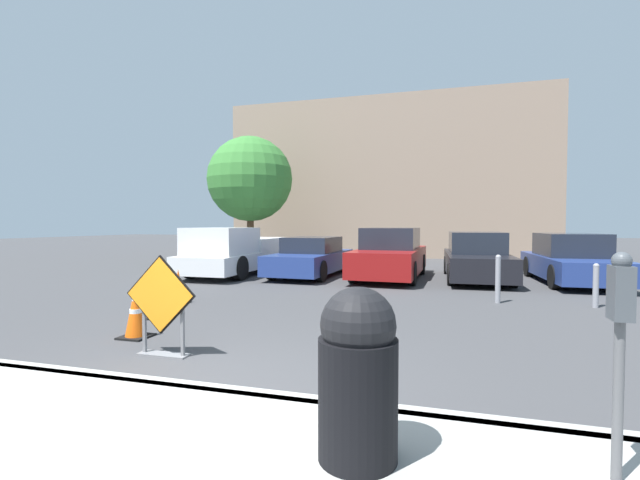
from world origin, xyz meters
The scene contains 18 objects.
ground_plane centered at (0.00, 10.00, 0.00)m, with size 96.00×96.00×0.00m, color #3D3D3F.
sidewalk_strip centered at (0.00, -1.10, 0.07)m, with size 23.86×2.21×0.14m.
curb_lip centered at (0.00, 0.00, 0.07)m, with size 23.86×0.20×0.14m.
road_closed_sign centered at (-1.15, 1.09, 0.69)m, with size 1.02×0.20×1.32m.
traffic_cone_nearest centered at (-2.11, 1.77, 0.40)m, with size 0.42×0.42×0.81m.
traffic_cone_second centered at (-2.71, 3.01, 0.39)m, with size 0.41×0.41×0.80m.
traffic_cone_third centered at (-3.13, 4.36, 0.36)m, with size 0.39×0.39×0.74m.
pickup_truck centered at (-4.44, 9.53, 0.72)m, with size 1.98×5.55×1.61m.
parked_car_nearest centered at (-1.83, 9.98, 0.61)m, with size 1.95×4.52×1.29m.
parked_car_second centered at (0.78, 10.04, 0.73)m, with size 2.07×4.78×1.60m.
parked_car_third centered at (3.39, 10.38, 0.67)m, with size 1.91×4.71×1.48m.
parked_car_fourth centered at (6.00, 10.36, 0.66)m, with size 1.98×4.69×1.45m.
trash_bin centered at (1.81, -0.85, 0.73)m, with size 0.54×0.54×1.16m.
bollard_nearest centered at (3.53, 6.32, 0.56)m, with size 0.12×0.12×1.06m.
bollard_second centered at (5.41, 6.32, 0.49)m, with size 0.12×0.12×0.92m.
parking_meter centered at (3.39, -0.67, 1.10)m, with size 0.11×0.15×1.41m.
building_facade_backdrop centered at (-0.58, 20.84, 4.18)m, with size 16.85×5.00×8.35m.
street_tree_behind_lot centered at (-6.34, 14.87, 3.83)m, with size 3.98×3.98×5.83m.
Camera 1 is at (2.34, -3.64, 1.72)m, focal length 24.00 mm.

